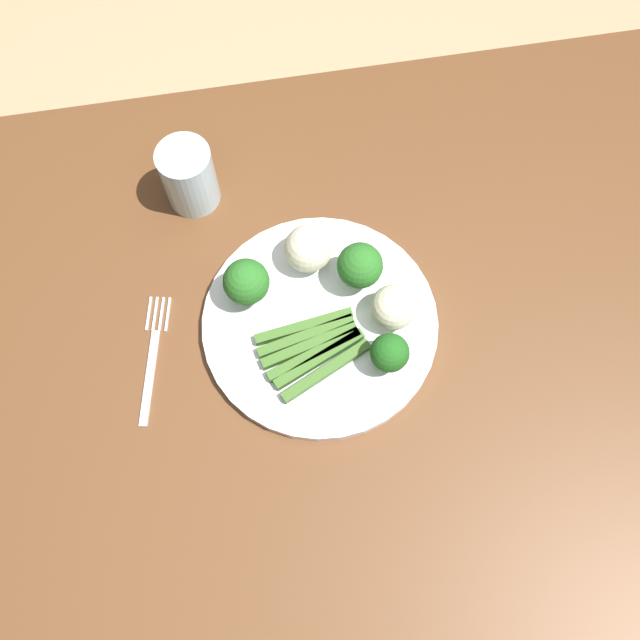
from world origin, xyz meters
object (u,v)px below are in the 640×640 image
broccoli_front_left (360,266)px  cauliflower_back_right (393,307)px  water_glass (189,177)px  broccoli_near_center (390,353)px  broccoli_left (246,282)px  fork (153,357)px  plate (320,324)px  cauliflower_back (308,249)px  dining_table (346,384)px  asparagus_bundle (313,349)px

broccoli_front_left → cauliflower_back_right: bearing=-60.6°
water_glass → cauliflower_back_right: bearing=-44.7°
broccoli_near_center → cauliflower_back_right: size_ratio=1.02×
broccoli_front_left → broccoli_near_center: 0.11m
broccoli_left → broccoli_near_center: bearing=-36.9°
fork → water_glass: 0.24m
plate → cauliflower_back_right: size_ratio=5.22×
plate → broccoli_near_center: broccoli_near_center is taller
cauliflower_back → fork: (-0.21, -0.09, -0.04)m
broccoli_left → cauliflower_back: broccoli_left is taller
dining_table → plate: size_ratio=4.02×
broccoli_front_left → plate: bearing=-140.0°
dining_table → cauliflower_back: 0.21m
dining_table → plate: bearing=119.8°
broccoli_left → cauliflower_back_right: 0.18m
broccoli_left → broccoli_near_center: size_ratio=1.21×
dining_table → asparagus_bundle: (-0.04, 0.01, 0.13)m
dining_table → broccoli_near_center: broccoli_near_center is taller
plate → cauliflower_back: (-0.00, 0.09, 0.04)m
cauliflower_back_right → water_glass: size_ratio=0.59×
cauliflower_back_right → plate: bearing=175.2°
cauliflower_back_right → fork: 0.30m
broccoli_near_center → fork: broccoli_near_center is taller
cauliflower_back_right → cauliflower_back: (-0.09, 0.09, 0.00)m
water_glass → broccoli_front_left: bearing=-40.7°
cauliflower_back_right → asparagus_bundle: bearing=-164.3°
broccoli_front_left → broccoli_left: (-0.14, 0.00, 0.00)m
plate → broccoli_left: 0.11m
asparagus_bundle → cauliflower_back: cauliflower_back is taller
broccoli_left → broccoli_front_left: bearing=-0.7°
dining_table → broccoli_near_center: (0.04, -0.01, 0.16)m
broccoli_near_center → plate: bearing=137.7°
broccoli_near_center → cauliflower_back: (-0.07, 0.15, -0.00)m
broccoli_near_center → cauliflower_back: size_ratio=0.96×
fork → water_glass: size_ratio=1.74×
broccoli_left → cauliflower_back: (0.08, 0.04, -0.01)m
asparagus_bundle → cauliflower_back_right: 0.11m
plate → asparagus_bundle: 0.04m
broccoli_left → cauliflower_back: size_ratio=1.16×
broccoli_left → water_glass: (-0.05, 0.16, -0.01)m
plate → fork: plate is taller
plate → fork: size_ratio=1.76×
broccoli_near_center → cauliflower_back_right: (0.02, 0.06, -0.00)m
plate → fork: (-0.21, -0.01, -0.01)m
fork → broccoli_near_center: bearing=-89.4°
broccoli_left → cauliflower_back_right: size_ratio=1.24×
asparagus_bundle → fork: asparagus_bundle is taller
asparagus_bundle → water_glass: water_glass is taller
broccoli_near_center → fork: 0.29m
water_glass → dining_table: bearing=-58.1°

